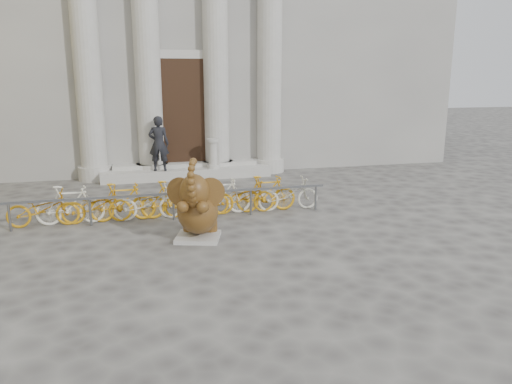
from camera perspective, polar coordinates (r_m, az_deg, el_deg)
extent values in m
plane|color=#474442|center=(9.40, -1.37, -9.71)|extent=(80.00, 80.00, 0.00)
cube|color=gray|center=(23.63, -9.98, 18.83)|extent=(22.00, 10.00, 12.00)
cube|color=black|center=(18.51, -8.30, 8.96)|extent=(2.40, 0.16, 4.00)
cylinder|color=#A8A59E|center=(18.29, -18.76, 13.70)|extent=(0.90, 0.90, 8.00)
cylinder|color=#A8A59E|center=(18.25, -12.31, 14.09)|extent=(0.90, 0.90, 8.00)
cylinder|color=#A8A59E|center=(18.50, -4.63, 14.33)|extent=(0.90, 0.90, 8.00)
cylinder|color=#A8A59E|center=(18.94, 1.54, 14.34)|extent=(0.90, 0.90, 8.00)
cube|color=#A8A59E|center=(18.28, -7.91, 2.21)|extent=(6.00, 1.20, 0.36)
cube|color=#A8A59E|center=(11.50, -6.63, -5.15)|extent=(1.17, 1.11, 0.10)
ellipsoid|color=black|center=(11.60, -6.51, -3.24)|extent=(1.00, 0.97, 0.62)
ellipsoid|color=black|center=(11.34, -6.70, -2.21)|extent=(1.22, 1.37, 1.00)
cylinder|color=black|center=(11.81, -7.65, -3.80)|extent=(0.36, 0.36, 0.25)
cylinder|color=black|center=(11.73, -5.14, -3.85)|extent=(0.36, 0.36, 0.25)
cylinder|color=black|center=(10.96, -8.14, -1.76)|extent=(0.39, 0.62, 0.38)
cylinder|color=black|center=(10.89, -5.94, -1.79)|extent=(0.39, 0.62, 0.38)
ellipsoid|color=black|center=(10.88, -7.06, 0.04)|extent=(0.80, 0.78, 0.77)
cylinder|color=black|center=(11.06, -8.63, 0.00)|extent=(0.57, 0.41, 0.66)
cylinder|color=black|center=(10.95, -5.27, -0.04)|extent=(0.66, 0.06, 0.66)
cone|color=beige|center=(10.75, -7.82, -0.99)|extent=(0.07, 0.22, 0.10)
cone|color=beige|center=(10.71, -6.60, -1.01)|extent=(0.17, 0.22, 0.10)
cube|color=slate|center=(12.88, -9.46, -0.20)|extent=(8.15, 0.06, 0.06)
cylinder|color=slate|center=(13.26, -26.34, -2.62)|extent=(0.06, 0.06, 0.70)
cylinder|color=slate|center=(12.98, -18.40, -2.21)|extent=(0.06, 0.06, 0.70)
cylinder|color=slate|center=(12.97, -9.40, -1.70)|extent=(0.06, 0.06, 0.70)
cylinder|color=slate|center=(13.27, -0.61, -1.17)|extent=(0.06, 0.06, 0.70)
cylinder|color=slate|center=(13.81, 6.83, -0.69)|extent=(0.06, 0.06, 0.70)
imported|color=orange|center=(13.32, -23.19, -1.56)|extent=(1.70, 0.50, 1.00)
imported|color=silver|center=(13.23, -20.49, -1.41)|extent=(1.66, 0.47, 1.00)
imported|color=orange|center=(13.17, -17.76, -1.26)|extent=(1.70, 0.50, 1.00)
imported|color=orange|center=(13.14, -15.02, -1.11)|extent=(1.66, 0.47, 1.00)
imported|color=silver|center=(13.14, -12.26, -0.96)|extent=(1.70, 0.50, 1.00)
imported|color=orange|center=(13.17, -9.52, -0.80)|extent=(1.66, 0.47, 1.00)
imported|color=orange|center=(13.23, -6.79, -0.64)|extent=(1.70, 0.50, 1.00)
imported|color=silver|center=(13.32, -4.10, -0.48)|extent=(1.66, 0.47, 1.00)
imported|color=orange|center=(13.44, -1.45, -0.33)|extent=(1.70, 0.50, 1.00)
imported|color=orange|center=(13.59, 1.15, -0.17)|extent=(1.66, 0.47, 1.00)
imported|color=silver|center=(13.77, 3.69, -0.02)|extent=(1.70, 0.50, 1.00)
imported|color=black|center=(17.67, -11.06, 5.45)|extent=(0.77, 0.57, 1.92)
cylinder|color=#A8A59E|center=(18.06, -4.91, 2.94)|extent=(0.43, 0.43, 0.13)
cylinder|color=#A8A59E|center=(17.99, -4.94, 4.26)|extent=(0.30, 0.30, 0.97)
cylinder|color=#A8A59E|center=(17.91, -4.97, 5.90)|extent=(0.43, 0.43, 0.11)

